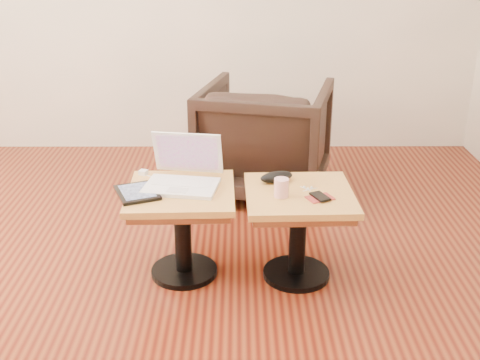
{
  "coord_description": "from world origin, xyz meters",
  "views": [
    {
      "loc": [
        0.43,
        -2.34,
        1.6
      ],
      "look_at": [
        0.44,
        0.3,
        0.51
      ],
      "focal_mm": 45.0,
      "sensor_mm": 36.0,
      "label": 1
    }
  ],
  "objects_px": {
    "armchair": "(265,139)",
    "side_table_left": "(182,211)",
    "side_table_right": "(299,214)",
    "laptop": "(183,175)",
    "striped_cup": "(281,188)"
  },
  "relations": [
    {
      "from": "armchair",
      "to": "side_table_left",
      "type": "bearing_deg",
      "value": 80.97
    },
    {
      "from": "side_table_left",
      "to": "side_table_right",
      "type": "height_order",
      "value": "same"
    },
    {
      "from": "laptop",
      "to": "armchair",
      "type": "relative_size",
      "value": 0.48
    },
    {
      "from": "striped_cup",
      "to": "side_table_left",
      "type": "bearing_deg",
      "value": 170.56
    },
    {
      "from": "striped_cup",
      "to": "armchair",
      "type": "bearing_deg",
      "value": 91.25
    },
    {
      "from": "laptop",
      "to": "armchair",
      "type": "height_order",
      "value": "armchair"
    },
    {
      "from": "laptop",
      "to": "side_table_left",
      "type": "bearing_deg",
      "value": -87.05
    },
    {
      "from": "side_table_left",
      "to": "laptop",
      "type": "xyz_separation_m",
      "value": [
        0.01,
        0.07,
        0.16
      ]
    },
    {
      "from": "laptop",
      "to": "armchair",
      "type": "distance_m",
      "value": 1.09
    },
    {
      "from": "side_table_left",
      "to": "side_table_right",
      "type": "relative_size",
      "value": 1.0
    },
    {
      "from": "side_table_left",
      "to": "striped_cup",
      "type": "relative_size",
      "value": 5.93
    },
    {
      "from": "side_table_right",
      "to": "striped_cup",
      "type": "height_order",
      "value": "striped_cup"
    },
    {
      "from": "side_table_right",
      "to": "laptop",
      "type": "bearing_deg",
      "value": 168.93
    },
    {
      "from": "side_table_left",
      "to": "armchair",
      "type": "distance_m",
      "value": 1.15
    },
    {
      "from": "side_table_left",
      "to": "striped_cup",
      "type": "height_order",
      "value": "striped_cup"
    }
  ]
}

